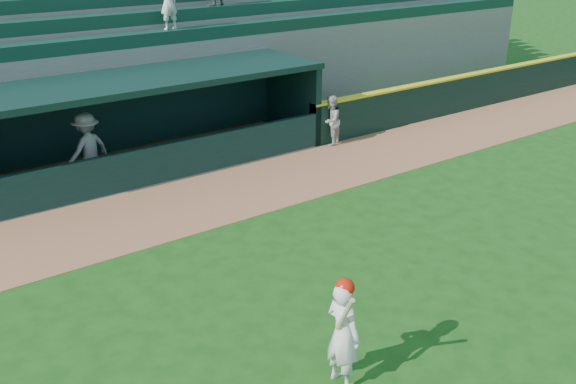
% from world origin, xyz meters
% --- Properties ---
extents(ground, '(120.00, 120.00, 0.00)m').
position_xyz_m(ground, '(0.00, 0.00, 0.00)').
color(ground, '#174611').
rests_on(ground, ground).
extents(warning_track, '(40.00, 3.00, 0.01)m').
position_xyz_m(warning_track, '(0.00, 4.90, 0.01)').
color(warning_track, '#995F3D').
rests_on(warning_track, ground).
extents(field_wall_right, '(15.50, 0.30, 1.20)m').
position_xyz_m(field_wall_right, '(12.25, 6.55, 0.60)').
color(field_wall_right, black).
rests_on(field_wall_right, ground).
extents(wall_stripe_right, '(15.50, 0.32, 0.06)m').
position_xyz_m(wall_stripe_right, '(12.25, 6.55, 1.23)').
color(wall_stripe_right, yellow).
rests_on(wall_stripe_right, field_wall_right).
extents(dugout_player_front, '(0.90, 0.85, 1.47)m').
position_xyz_m(dugout_player_front, '(5.01, 6.33, 0.74)').
color(dugout_player_front, '#A4A49F').
rests_on(dugout_player_front, ground).
extents(dugout_player_inside, '(1.33, 1.04, 1.81)m').
position_xyz_m(dugout_player_inside, '(-1.79, 7.51, 0.91)').
color(dugout_player_inside, '#9D9D98').
rests_on(dugout_player_inside, ground).
extents(dugout, '(9.40, 2.80, 2.46)m').
position_xyz_m(dugout, '(0.00, 8.00, 1.36)').
color(dugout, slate).
rests_on(dugout, ground).
extents(stands, '(34.50, 6.25, 7.12)m').
position_xyz_m(stands, '(0.01, 12.57, 2.40)').
color(stands, slate).
rests_on(stands, ground).
extents(batter_at_plate, '(0.51, 0.77, 1.69)m').
position_xyz_m(batter_at_plate, '(-1.69, -1.99, 0.85)').
color(batter_at_plate, white).
rests_on(batter_at_plate, ground).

